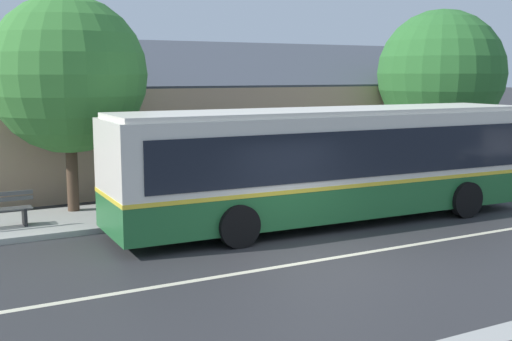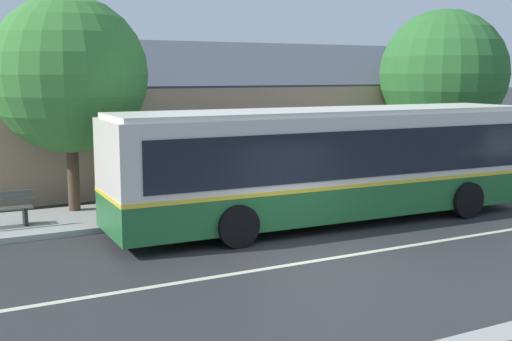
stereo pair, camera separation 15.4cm
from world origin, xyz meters
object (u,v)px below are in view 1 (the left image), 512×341
at_px(street_tree_secondary, 68,75).
at_px(street_tree_primary, 441,74).
at_px(transit_bus, 330,162).
at_px(bus_stop_sign, 467,141).

bearing_deg(street_tree_secondary, street_tree_primary, 0.68).
height_order(transit_bus, bus_stop_sign, transit_bus).
distance_m(street_tree_primary, street_tree_secondary, 13.78).
height_order(transit_bus, street_tree_secondary, street_tree_secondary).
bearing_deg(transit_bus, bus_stop_sign, 16.20).
relative_size(transit_bus, street_tree_primary, 1.90).
distance_m(transit_bus, street_tree_primary, 9.21).
bearing_deg(street_tree_primary, street_tree_secondary, -179.32).
relative_size(transit_bus, street_tree_secondary, 1.98).
height_order(street_tree_primary, bus_stop_sign, street_tree_primary).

